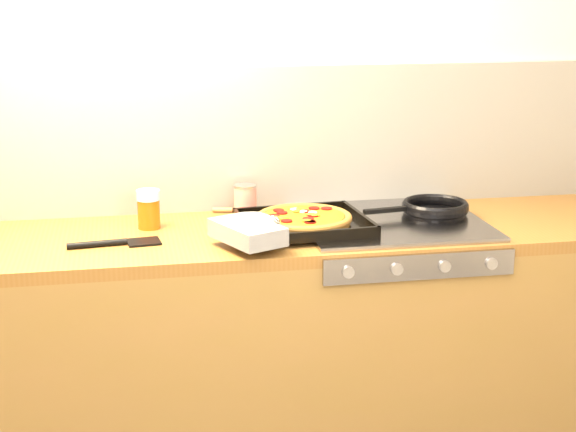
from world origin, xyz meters
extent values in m
plane|color=beige|center=(0.00, 1.40, 1.25)|extent=(3.20, 0.00, 3.20)
cube|color=white|center=(0.00, 1.39, 1.15)|extent=(3.20, 0.02, 0.50)
cube|color=olive|center=(0.00, 1.10, 0.43)|extent=(3.20, 0.60, 0.86)
cube|color=brown|center=(0.00, 1.10, 0.88)|extent=(3.20, 0.60, 0.04)
cube|color=gray|center=(0.45, 0.80, 0.85)|extent=(0.60, 0.03, 0.08)
cylinder|color=#A5A5AA|center=(0.23, 0.78, 0.85)|extent=(0.04, 0.02, 0.04)
cylinder|color=#A5A5AA|center=(0.38, 0.78, 0.85)|extent=(0.04, 0.02, 0.04)
cylinder|color=#A5A5AA|center=(0.53, 0.78, 0.85)|extent=(0.04, 0.02, 0.04)
cylinder|color=#A5A5AA|center=(0.67, 0.78, 0.85)|extent=(0.04, 0.02, 0.04)
cube|color=gray|center=(0.45, 1.10, 0.91)|extent=(0.60, 0.56, 0.02)
cube|color=black|center=(0.15, 1.06, 0.92)|extent=(0.42, 0.38, 0.01)
cube|color=black|center=(0.14, 1.23, 0.94)|extent=(0.40, 0.04, 0.02)
cube|color=black|center=(0.16, 0.90, 0.94)|extent=(0.40, 0.04, 0.02)
cube|color=black|center=(0.34, 1.08, 0.94)|extent=(0.04, 0.35, 0.02)
cube|color=black|center=(-0.04, 1.05, 0.94)|extent=(0.04, 0.35, 0.02)
cylinder|color=#9F6D2E|center=(0.15, 1.06, 0.94)|extent=(0.32, 0.32, 0.02)
torus|color=#9F6D2E|center=(0.15, 1.06, 0.95)|extent=(0.33, 0.33, 0.02)
cylinder|color=orange|center=(0.15, 1.06, 0.95)|extent=(0.28, 0.28, 0.01)
cylinder|color=maroon|center=(0.18, 1.05, 0.96)|extent=(0.04, 0.04, 0.00)
cylinder|color=maroon|center=(0.08, 1.14, 0.96)|extent=(0.04, 0.04, 0.00)
cylinder|color=maroon|center=(0.15, 0.98, 0.96)|extent=(0.04, 0.04, 0.00)
cylinder|color=maroon|center=(0.05, 1.07, 0.96)|extent=(0.04, 0.04, 0.00)
cylinder|color=maroon|center=(0.20, 1.14, 0.96)|extent=(0.04, 0.04, 0.00)
cylinder|color=maroon|center=(0.16, 1.11, 0.96)|extent=(0.04, 0.04, 0.00)
cylinder|color=maroon|center=(0.08, 1.00, 0.96)|extent=(0.04, 0.04, 0.00)
cylinder|color=maroon|center=(0.24, 1.13, 0.96)|extent=(0.04, 0.04, 0.00)
cylinder|color=maroon|center=(0.15, 0.98, 0.96)|extent=(0.04, 0.04, 0.00)
cylinder|color=maroon|center=(0.15, 1.01, 0.96)|extent=(0.04, 0.04, 0.00)
cylinder|color=maroon|center=(0.08, 1.10, 0.96)|extent=(0.04, 0.04, 0.00)
ellipsoid|color=orange|center=(0.07, 1.04, 0.96)|extent=(0.03, 0.02, 0.01)
ellipsoid|color=orange|center=(0.05, 1.05, 0.96)|extent=(0.03, 0.02, 0.01)
ellipsoid|color=orange|center=(0.14, 1.11, 0.96)|extent=(0.03, 0.02, 0.01)
ellipsoid|color=orange|center=(0.13, 1.15, 0.96)|extent=(0.03, 0.02, 0.01)
ellipsoid|color=orange|center=(0.14, 0.99, 0.96)|extent=(0.03, 0.02, 0.01)
ellipsoid|color=orange|center=(0.18, 1.05, 0.96)|extent=(0.03, 0.02, 0.01)
ellipsoid|color=orange|center=(0.17, 1.06, 0.96)|extent=(0.03, 0.02, 0.01)
ellipsoid|color=orange|center=(0.08, 1.03, 0.96)|extent=(0.03, 0.02, 0.01)
ellipsoid|color=orange|center=(0.15, 1.13, 0.96)|extent=(0.03, 0.02, 0.01)
ellipsoid|color=silver|center=(0.13, 1.14, 0.96)|extent=(0.03, 0.03, 0.01)
ellipsoid|color=silver|center=(0.16, 1.10, 0.96)|extent=(0.03, 0.03, 0.01)
ellipsoid|color=silver|center=(0.18, 1.09, 0.96)|extent=(0.03, 0.03, 0.01)
cube|color=black|center=(-0.06, 0.90, 0.95)|extent=(0.22, 0.27, 0.05)
ellipsoid|color=black|center=(-0.03, 1.02, 0.95)|extent=(0.15, 0.15, 0.06)
cylinder|color=black|center=(0.01, 0.94, 0.95)|extent=(0.08, 0.11, 0.05)
cylinder|color=black|center=(0.62, 1.14, 0.92)|extent=(0.24, 0.24, 0.01)
torus|color=black|center=(0.62, 1.14, 0.94)|extent=(0.26, 0.26, 0.02)
cube|color=black|center=(0.44, 1.12, 0.94)|extent=(0.16, 0.04, 0.01)
cylinder|color=#A11A0D|center=(-0.01, 1.29, 0.96)|extent=(0.10, 0.10, 0.10)
cylinder|color=#B2B2B7|center=(-0.01, 1.29, 1.01)|extent=(0.10, 0.10, 0.01)
cylinder|color=#B2B2B7|center=(-0.01, 1.29, 0.90)|extent=(0.10, 0.10, 0.01)
cylinder|color=#ED500D|center=(-0.34, 1.20, 0.95)|extent=(0.09, 0.09, 0.10)
cylinder|color=silver|center=(-0.34, 1.20, 1.01)|extent=(0.10, 0.10, 0.03)
cylinder|color=#AD7649|center=(0.01, 1.33, 0.91)|extent=(0.26, 0.07, 0.02)
ellipsoid|color=#AD7649|center=(0.15, 1.30, 0.91)|extent=(0.07, 0.06, 0.02)
cube|color=black|center=(-0.36, 1.03, 0.90)|extent=(0.11, 0.10, 0.01)
cylinder|color=black|center=(-0.50, 1.01, 0.91)|extent=(0.18, 0.04, 0.02)
camera|label=1|loc=(-0.41, -1.61, 1.68)|focal=55.00mm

